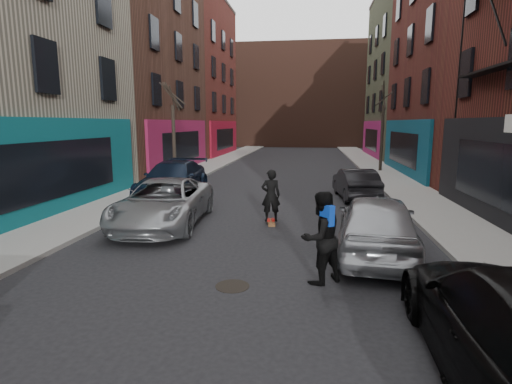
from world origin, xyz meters
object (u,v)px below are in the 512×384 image
(parked_left_far, at_px, (164,203))
(skateboarder, at_px, (271,195))
(manhole, at_px, (232,286))
(skateboard, at_px, (271,222))
(pedestrian, at_px, (321,237))
(tree_left_far, at_px, (173,122))
(parked_right_end, at_px, (355,184))
(parked_left_end, at_px, (173,180))
(parked_right_far, at_px, (376,224))
(tree_right_far, at_px, (383,120))

(parked_left_far, xyz_separation_m, skateboarder, (3.45, 0.61, 0.22))
(manhole, bearing_deg, skateboard, 87.15)
(pedestrian, bearing_deg, manhole, -24.50)
(tree_left_far, height_order, parked_right_end, tree_left_far)
(parked_left_far, xyz_separation_m, parked_left_end, (-1.40, 4.84, 0.06))
(tree_left_far, relative_size, parked_right_end, 1.60)
(skateboard, distance_m, manhole, 5.24)
(parked_left_far, bearing_deg, tree_left_far, 103.37)
(parked_left_far, relative_size, manhole, 7.68)
(tree_left_far, height_order, skateboarder, tree_left_far)
(tree_left_far, xyz_separation_m, parked_right_end, (9.70, -4.02, -2.71))
(parked_right_far, xyz_separation_m, parked_right_end, (0.30, 7.82, -0.13))
(tree_left_far, relative_size, pedestrian, 3.35)
(tree_right_far, bearing_deg, skateboarder, -111.57)
(parked_right_far, bearing_deg, parked_right_end, -86.10)
(tree_left_far, height_order, skateboard, tree_left_far)
(parked_left_far, height_order, skateboarder, skateboarder)
(skateboarder, bearing_deg, parked_left_far, -1.43)
(manhole, bearing_deg, pedestrian, 14.67)
(skateboarder, bearing_deg, skateboard, 168.57)
(tree_right_far, distance_m, parked_left_far, 18.48)
(parked_left_far, relative_size, parked_left_end, 0.97)
(parked_right_end, bearing_deg, manhole, 64.93)
(tree_right_far, bearing_deg, manhole, -107.03)
(parked_right_end, xyz_separation_m, pedestrian, (-1.74, -9.81, 0.31))
(parked_right_end, bearing_deg, pedestrian, 73.78)
(tree_right_far, distance_m, skateboard, 16.56)
(tree_right_far, bearing_deg, parked_left_far, -120.97)
(skateboard, bearing_deg, skateboarder, 168.57)
(parked_left_far, height_order, parked_left_end, parked_left_end)
(parked_left_end, bearing_deg, pedestrian, -56.31)
(skateboarder, bearing_deg, manhole, 75.73)
(parked_right_far, xyz_separation_m, skateboarder, (-2.95, 2.78, 0.16))
(parked_left_end, height_order, parked_right_end, parked_left_end)
(pedestrian, bearing_deg, parked_left_end, -93.89)
(parked_right_far, relative_size, skateboarder, 2.72)
(parked_left_far, relative_size, pedestrian, 2.77)
(tree_left_far, xyz_separation_m, manhole, (6.19, -14.29, -3.37))
(tree_left_far, xyz_separation_m, parked_left_far, (3.00, -9.67, -2.63))
(parked_right_far, bearing_deg, pedestrian, 60.31)
(tree_left_far, distance_m, tree_right_far, 13.78)
(skateboard, height_order, skateboarder, skateboarder)
(parked_right_far, xyz_separation_m, pedestrian, (-1.43, -1.99, 0.18))
(parked_right_end, bearing_deg, parked_right_far, 81.60)
(parked_left_far, bearing_deg, tree_right_far, 55.16)
(tree_left_far, height_order, parked_right_far, tree_left_far)
(tree_right_far, xyz_separation_m, parked_left_end, (-10.80, -10.83, -2.73))
(tree_right_far, distance_m, parked_left_end, 15.53)
(tree_left_far, xyz_separation_m, tree_right_far, (12.40, 6.00, 0.15))
(pedestrian, relative_size, manhole, 2.78)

